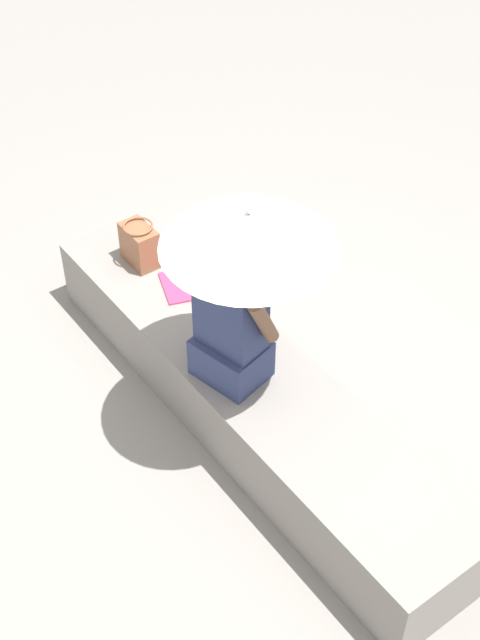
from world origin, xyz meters
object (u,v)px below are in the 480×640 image
object	(u,v)px
person_seated	(231,317)
magazine	(181,286)
handbag_black	(140,244)
parasol	(249,231)

from	to	relation	value
person_seated	magazine	size ratio (longest dim) A/B	3.21
person_seated	magazine	world-z (taller)	person_seated
handbag_black	magazine	size ratio (longest dim) A/B	0.94
magazine	person_seated	bearing A→B (deg)	-173.29
parasol	magazine	xyz separation A→B (m)	(0.80, -0.13, -0.93)
person_seated	handbag_black	size ratio (longest dim) A/B	3.42
parasol	handbag_black	size ratio (longest dim) A/B	4.03
handbag_black	parasol	bearing A→B (deg)	176.65
parasol	magazine	bearing A→B (deg)	-9.27
handbag_black	magazine	bearing A→B (deg)	-168.50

